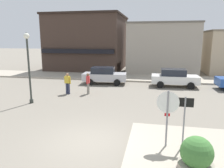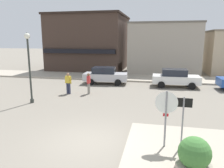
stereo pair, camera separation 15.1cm
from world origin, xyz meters
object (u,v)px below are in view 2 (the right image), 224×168
(pedestrian_crossing_near, at_px, (89,83))
(pedestrian_crossing_far, at_px, (68,83))
(lamp_post, at_px, (29,58))
(parked_car_nearest, at_px, (105,75))
(parked_car_second, at_px, (175,78))
(stop_sign, at_px, (166,112))
(one_way_sign, at_px, (183,117))
(planter, at_px, (194,158))

(pedestrian_crossing_near, xyz_separation_m, pedestrian_crossing_far, (-1.52, -0.30, 0.00))
(lamp_post, distance_m, parked_car_nearest, 8.06)
(parked_car_nearest, relative_size, pedestrian_crossing_far, 2.57)
(parked_car_second, relative_size, pedestrian_crossing_far, 2.50)
(lamp_post, relative_size, pedestrian_crossing_near, 2.82)
(stop_sign, relative_size, parked_car_nearest, 0.56)
(stop_sign, height_order, one_way_sign, stop_sign)
(one_way_sign, distance_m, planter, 1.65)
(stop_sign, relative_size, one_way_sign, 1.10)
(stop_sign, distance_m, one_way_sign, 0.64)
(one_way_sign, distance_m, pedestrian_crossing_far, 10.52)
(parked_car_nearest, xyz_separation_m, pedestrian_crossing_far, (-1.84, -4.33, 0.06))
(parked_car_nearest, relative_size, pedestrian_crossing_near, 2.57)
(parked_car_nearest, bearing_deg, planter, -65.45)
(one_way_sign, distance_m, lamp_post, 10.22)
(lamp_post, bearing_deg, pedestrian_crossing_near, 45.70)
(one_way_sign, xyz_separation_m, parked_car_second, (0.59, 11.56, -0.52))
(lamp_post, relative_size, parked_car_second, 1.13)
(pedestrian_crossing_near, bearing_deg, parked_car_nearest, 85.53)
(stop_sign, distance_m, pedestrian_crossing_far, 10.15)
(planter, relative_size, parked_car_second, 0.30)
(stop_sign, distance_m, lamp_post, 9.69)
(lamp_post, bearing_deg, planter, -33.07)
(lamp_post, bearing_deg, parked_car_second, 36.11)
(stop_sign, xyz_separation_m, lamp_post, (-8.39, 4.63, 1.44))
(one_way_sign, relative_size, planter, 1.71)
(stop_sign, xyz_separation_m, one_way_sign, (0.61, 0.06, -0.19))
(planter, xyz_separation_m, parked_car_second, (0.36, 13.00, 0.25))
(parked_car_nearest, bearing_deg, lamp_post, -114.84)
(parked_car_nearest, distance_m, pedestrian_crossing_near, 4.04)
(parked_car_second, bearing_deg, planter, -91.57)
(lamp_post, height_order, parked_car_second, lamp_post)
(planter, bearing_deg, parked_car_nearest, 114.55)
(parked_car_nearest, relative_size, parked_car_second, 1.03)
(one_way_sign, height_order, planter, one_way_sign)
(stop_sign, bearing_deg, pedestrian_crossing_far, 133.44)
(planter, bearing_deg, parked_car_second, 88.43)
(planter, bearing_deg, one_way_sign, 99.16)
(stop_sign, height_order, pedestrian_crossing_near, stop_sign)
(lamp_post, xyz_separation_m, parked_car_nearest, (3.26, 7.05, -2.15))
(stop_sign, bearing_deg, planter, -58.58)
(lamp_post, height_order, pedestrian_crossing_far, lamp_post)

